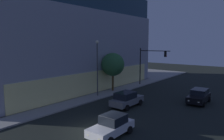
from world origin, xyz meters
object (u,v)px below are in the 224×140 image
at_px(car_white, 112,126).
at_px(car_black, 199,96).
at_px(street_lamp_sidewalk, 97,61).
at_px(sidewalk_tree, 113,65).
at_px(modern_building, 53,41).
at_px(car_grey, 127,99).
at_px(traffic_light_far_corner, 149,60).

bearing_deg(car_white, car_black, -10.59).
distance_m(street_lamp_sidewalk, sidewalk_tree, 3.83).
bearing_deg(street_lamp_sidewalk, modern_building, 81.68).
relative_size(car_white, car_grey, 0.92).
distance_m(modern_building, traffic_light_far_corner, 16.97).
relative_size(sidewalk_tree, car_grey, 1.28).
height_order(street_lamp_sidewalk, car_white, street_lamp_sidewalk).
relative_size(modern_building, street_lamp_sidewalk, 4.07).
height_order(traffic_light_far_corner, street_lamp_sidewalk, street_lamp_sidewalk).
xyz_separation_m(traffic_light_far_corner, street_lamp_sidewalk, (-10.90, 1.93, 0.49)).
distance_m(street_lamp_sidewalk, car_grey, 7.13).
xyz_separation_m(modern_building, sidewalk_tree, (1.99, -11.71, -3.53)).
distance_m(sidewalk_tree, car_grey, 8.53).
bearing_deg(car_black, traffic_light_far_corner, 60.62).
xyz_separation_m(street_lamp_sidewalk, car_grey, (-1.39, -5.73, -4.00)).
relative_size(modern_building, sidewalk_tree, 5.35).
relative_size(modern_building, car_black, 6.88).
bearing_deg(car_black, modern_building, 98.59).
bearing_deg(modern_building, sidewalk_tree, -80.37).
xyz_separation_m(traffic_light_far_corner, car_grey, (-12.29, -3.80, -3.51)).
bearing_deg(car_white, sidewalk_tree, 37.72).
relative_size(car_white, car_black, 0.92).
distance_m(sidewalk_tree, car_white, 15.84).
bearing_deg(street_lamp_sidewalk, car_grey, -103.62).
xyz_separation_m(street_lamp_sidewalk, sidewalk_tree, (3.74, 0.29, -0.79)).
relative_size(traffic_light_far_corner, car_black, 1.42).
relative_size(traffic_light_far_corner, car_grey, 1.41).
bearing_deg(traffic_light_far_corner, car_white, -159.48).
height_order(sidewalk_tree, car_grey, sidewalk_tree).
relative_size(street_lamp_sidewalk, car_black, 1.69).
bearing_deg(traffic_light_far_corner, street_lamp_sidewalk, 169.97).
bearing_deg(sidewalk_tree, modern_building, 99.63).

